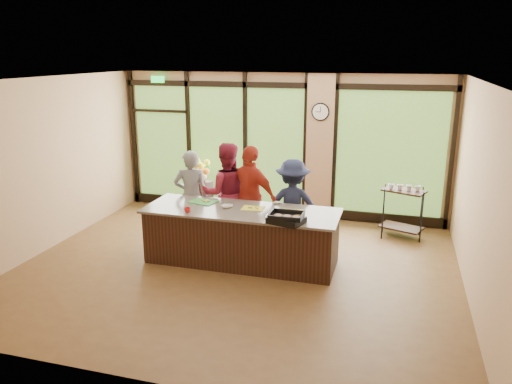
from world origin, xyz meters
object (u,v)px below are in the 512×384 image
Objects in this scene: cook_right at (292,205)px; flower_stand at (202,198)px; cook_left at (191,196)px; island_base at (242,237)px; roasting_pan at (286,220)px; bar_cart at (403,206)px.

cook_right is 2.24× the size of flower_stand.
cook_left reaches higher than cook_right.
island_base is 6.19× the size of roasting_pan.
bar_cart is (3.75, 1.23, -0.24)m from cook_left.
cook_left is 2.35m from roasting_pan.
roasting_pan reaches higher than flower_stand.
cook_right is at bearing 50.34° from island_base.
cook_left is at bearing 148.96° from island_base.
island_base is 3.22m from bar_cart.
cook_left is 3.41× the size of roasting_pan.
cook_left reaches higher than flower_stand.
cook_right reaches higher than bar_cart.
cook_right is at bearing -8.97° from flower_stand.
cook_right is (0.68, 0.82, 0.37)m from island_base.
flower_stand is at bearing 149.62° from roasting_pan.
flower_stand is at bearing 125.86° from island_base.
cook_left is 1.05× the size of cook_right.
flower_stand is (-0.42, 1.51, -0.49)m from cook_left.
cook_left is 2.35× the size of flower_stand.
cook_right is 1.28m from roasting_pan.
bar_cart is at bearing 37.25° from island_base.
cook_right reaches higher than island_base.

